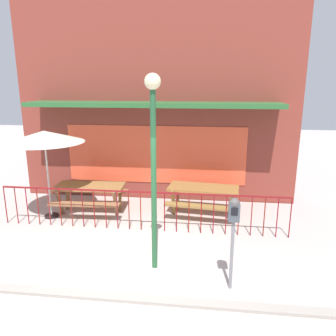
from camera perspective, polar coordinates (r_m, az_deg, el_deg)
ground at (r=6.54m, az=-7.83°, el=-17.00°), size 40.00×40.00×0.00m
pub_storefront at (r=9.72m, az=-2.08°, el=11.06°), size 8.10×1.51×5.66m
patio_fence_front at (r=7.77m, az=-4.78°, el=-6.19°), size 6.83×0.04×0.97m
picnic_table_left at (r=9.02m, az=-13.31°, el=-3.89°), size 1.87×1.45×0.79m
picnic_table_right at (r=8.68m, az=6.12°, el=-4.30°), size 1.94×1.55×0.79m
patio_umbrella at (r=8.69m, az=-20.63°, el=5.01°), size 1.95×1.95×2.26m
parking_meter_near at (r=5.49m, az=11.29°, el=-8.78°), size 0.18×0.17×1.63m
street_lamp at (r=5.71m, az=-2.56°, el=3.98°), size 0.28×0.28×3.57m
curb_edge at (r=5.85m, az=-10.07°, el=-21.29°), size 11.34×0.20×0.11m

